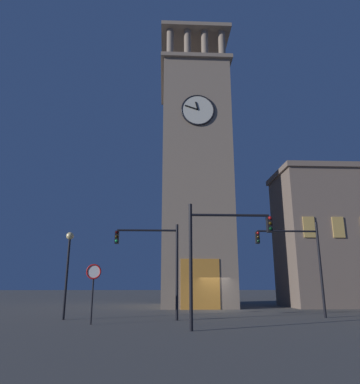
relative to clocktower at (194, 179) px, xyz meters
name	(u,v)px	position (x,y,z in m)	size (l,w,h in m)	color
ground_plane	(218,311)	(-1.19, 5.72, -12.22)	(200.00, 200.00, 0.00)	#56544F
clocktower	(194,179)	(0.00, 0.00, 0.00)	(6.99, 9.57, 30.13)	gray
traffic_signal_near	(218,244)	(0.48, 17.55, -8.48)	(3.92, 0.41, 5.64)	black
traffic_signal_mid	(156,254)	(3.43, 12.95, -8.56)	(3.74, 0.41, 5.43)	black
traffic_signal_far	(299,253)	(-5.52, 11.79, -8.38)	(4.07, 0.41, 5.84)	black
street_lamp	(68,257)	(8.66, 12.32, -8.72)	(0.44, 0.44, 5.01)	black
no_horn_sign	(93,277)	(6.60, 14.89, -9.88)	(0.78, 0.14, 2.98)	black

